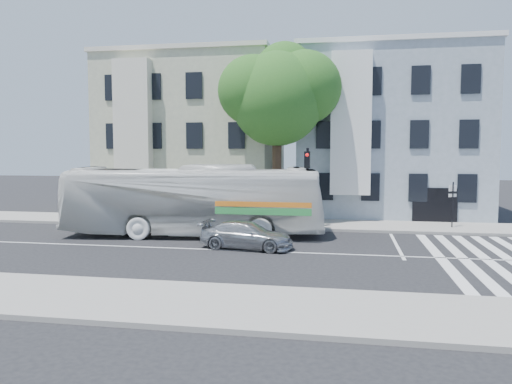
# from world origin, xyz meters

# --- Properties ---
(ground) EXTENTS (120.00, 120.00, 0.00)m
(ground) POSITION_xyz_m (0.00, 0.00, 0.00)
(ground) COLOR black
(ground) RESTS_ON ground
(sidewalk_far) EXTENTS (80.00, 4.00, 0.15)m
(sidewalk_far) POSITION_xyz_m (0.00, 8.00, 0.07)
(sidewalk_far) COLOR gray
(sidewalk_far) RESTS_ON ground
(sidewalk_near) EXTENTS (80.00, 4.00, 0.15)m
(sidewalk_near) POSITION_xyz_m (0.00, -8.00, 0.07)
(sidewalk_near) COLOR gray
(sidewalk_near) RESTS_ON ground
(building_left) EXTENTS (12.00, 10.00, 11.00)m
(building_left) POSITION_xyz_m (-7.00, 15.00, 5.50)
(building_left) COLOR #A3A58A
(building_left) RESTS_ON ground
(building_right) EXTENTS (12.00, 10.00, 11.00)m
(building_right) POSITION_xyz_m (7.00, 15.00, 5.50)
(building_right) COLOR gray
(building_right) RESTS_ON ground
(street_tree) EXTENTS (7.30, 5.90, 11.10)m
(street_tree) POSITION_xyz_m (0.06, 8.74, 7.83)
(street_tree) COLOR #2D2116
(street_tree) RESTS_ON ground
(bus) EXTENTS (4.80, 13.59, 3.70)m
(bus) POSITION_xyz_m (-3.62, 3.44, 1.85)
(bus) COLOR silver
(bus) RESTS_ON ground
(sedan) EXTENTS (2.26, 4.42, 1.23)m
(sedan) POSITION_xyz_m (-0.26, 0.51, 0.61)
(sedan) COLOR #A6A8AD
(sedan) RESTS_ON ground
(hedge) EXTENTS (8.06, 4.35, 0.70)m
(hedge) POSITION_xyz_m (-5.65, 6.45, 0.50)
(hedge) COLOR #2F5A1D
(hedge) RESTS_ON sidewalk_far
(traffic_signal) EXTENTS (0.48, 0.54, 4.57)m
(traffic_signal) POSITION_xyz_m (2.00, 6.40, 2.95)
(traffic_signal) COLOR black
(traffic_signal) RESTS_ON ground
(far_sign_pole) EXTENTS (0.44, 0.23, 2.54)m
(far_sign_pole) POSITION_xyz_m (10.00, 7.90, 1.76)
(far_sign_pole) COLOR black
(far_sign_pole) RESTS_ON sidewalk_far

